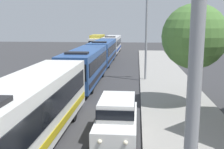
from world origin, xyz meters
TOP-DOWN VIEW (x-y plane):
  - bus_lead at (-1.30, 12.06)m, footprint 2.58×12.17m
  - bus_second_in_line at (-1.30, 25.02)m, footprint 2.58×11.44m
  - bus_middle at (-1.30, 37.67)m, footprint 2.58×12.22m
  - bus_fourth_in_line at (-1.30, 50.96)m, footprint 2.58×12.11m
  - white_suv at (2.40, 13.49)m, footprint 1.86×4.73m
  - box_truck_oncoming at (-4.60, 54.27)m, footprint 2.35×7.01m
  - streetlamp_near at (4.10, 5.00)m, footprint 5.42×0.28m
  - streetlamp_mid at (4.10, 26.72)m, footprint 5.05×0.28m
  - roadside_tree at (6.83, 18.72)m, footprint 4.06×4.06m

SIDE VIEW (x-z plane):
  - white_suv at x=2.40m, z-range 0.08..1.98m
  - bus_second_in_line at x=-1.30m, z-range 0.09..3.30m
  - bus_fourth_in_line at x=-1.30m, z-range 0.09..3.30m
  - bus_lead at x=-1.30m, z-range 0.09..3.30m
  - bus_middle at x=-1.30m, z-range 0.09..3.30m
  - box_truck_oncoming at x=-4.60m, z-range 0.12..3.27m
  - roadside_tree at x=6.83m, z-range 1.32..7.76m
  - streetlamp_near at x=4.10m, z-range 1.02..8.54m
  - streetlamp_mid at x=4.10m, z-range 1.01..9.12m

